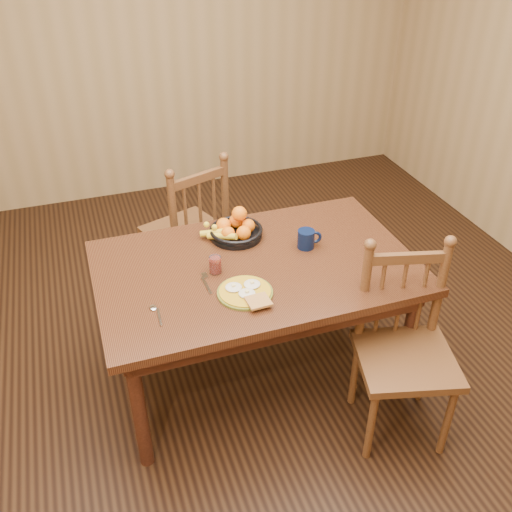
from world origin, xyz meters
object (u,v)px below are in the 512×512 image
object	(u,v)px
coffee_mug	(307,239)
fruit_bowl	(235,229)
dining_table	(256,278)
chair_near	(404,350)
breakfast_plate	(246,292)
chair_far	(189,232)

from	to	relation	value
coffee_mug	fruit_bowl	distance (m)	0.39
dining_table	chair_near	bearing A→B (deg)	-44.87
dining_table	breakfast_plate	size ratio (longest dim) A/B	5.52
chair_far	chair_near	world-z (taller)	chair_far
breakfast_plate	coffee_mug	xyz separation A→B (m)	(0.43, 0.29, 0.04)
dining_table	chair_near	world-z (taller)	chair_near
dining_table	fruit_bowl	xyz separation A→B (m)	(-0.02, 0.29, 0.13)
chair_far	fruit_bowl	xyz separation A→B (m)	(0.14, -0.56, 0.31)
coffee_mug	chair_near	bearing A→B (deg)	-67.67
dining_table	coffee_mug	bearing A→B (deg)	12.33
coffee_mug	fruit_bowl	bearing A→B (deg)	145.91
chair_near	breakfast_plate	distance (m)	0.81
chair_far	dining_table	bearing A→B (deg)	81.08
fruit_bowl	chair_near	bearing A→B (deg)	-55.45
chair_near	dining_table	bearing A→B (deg)	149.83
coffee_mug	fruit_bowl	world-z (taller)	fruit_bowl
chair_near	breakfast_plate	size ratio (longest dim) A/B	3.45
dining_table	breakfast_plate	xyz separation A→B (m)	(-0.13, -0.22, 0.10)
chair_far	fruit_bowl	size ratio (longest dim) A/B	3.11
coffee_mug	fruit_bowl	xyz separation A→B (m)	(-0.32, 0.22, -0.00)
breakfast_plate	coffee_mug	distance (m)	0.52
chair_near	coffee_mug	xyz separation A→B (m)	(-0.26, 0.62, 0.32)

